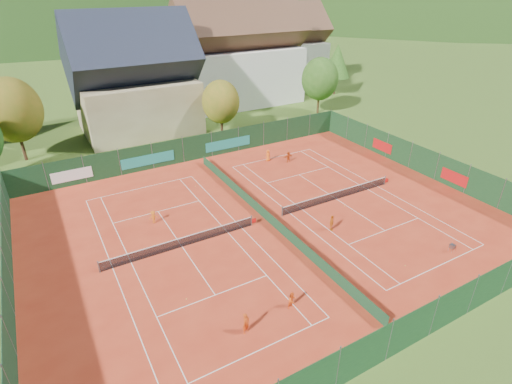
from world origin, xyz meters
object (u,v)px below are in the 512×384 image
object	(u,v)px
player_left_near	(246,323)
player_left_far	(153,217)
hotel_block_b	(282,50)
player_left_mid	(292,300)
hotel_block_a	(239,58)
ball_hopper	(452,246)
player_right_near	(332,223)
chalet	(135,83)
player_right_far_b	(288,157)
player_right_far_a	(268,155)

from	to	relation	value
player_left_near	player_left_far	distance (m)	15.07
hotel_block_b	player_left_far	world-z (taller)	hotel_block_b
player_left_mid	hotel_block_a	bearing A→B (deg)	59.47
ball_hopper	hotel_block_a	bearing A→B (deg)	83.11
hotel_block_a	player_right_near	bearing A→B (deg)	-106.68
player_left_near	hotel_block_b	bearing A→B (deg)	29.24
player_right_near	ball_hopper	bearing A→B (deg)	-101.98
hotel_block_a	player_left_mid	world-z (taller)	hotel_block_a
player_left_mid	player_left_far	size ratio (longest dim) A/B	1.03
chalet	player_right_far_b	distance (m)	24.09
hotel_block_a	ball_hopper	distance (m)	48.00
player_left_mid	player_right_far_a	bearing A→B (deg)	55.66
ball_hopper	player_left_mid	size ratio (longest dim) A/B	0.64
player_left_near	player_right_near	xyz separation A→B (m)	(11.73, 6.30, -0.02)
player_right_far_b	player_left_near	bearing A→B (deg)	49.05
hotel_block_b	player_right_near	distance (m)	54.92
chalet	hotel_block_b	world-z (taller)	chalet
hotel_block_b	player_right_far_a	world-z (taller)	hotel_block_b
ball_hopper	player_right_far_a	world-z (taller)	player_right_far_a
player_left_far	player_right_far_a	bearing A→B (deg)	-158.85
hotel_block_a	player_right_far_a	size ratio (longest dim) A/B	15.40
player_right_far_a	player_right_far_b	distance (m)	2.41
chalet	player_left_far	world-z (taller)	chalet
ball_hopper	player_right_far_a	xyz separation A→B (m)	(-3.32, 22.56, 0.15)
player_left_far	player_right_far_b	world-z (taller)	player_right_far_b
hotel_block_a	player_right_far_b	xyz separation A→B (m)	(-7.10, -26.08, -6.73)
player_right_near	player_right_far_a	bearing A→B (deg)	25.74
player_left_far	player_right_near	distance (m)	15.58
player_right_near	player_left_mid	bearing A→B (deg)	162.84
ball_hopper	player_right_near	size ratio (longest dim) A/B	0.55
player_left_far	player_right_near	bearing A→B (deg)	144.24
player_right_near	player_left_near	bearing A→B (deg)	154.89
chalet	hotel_block_a	xyz separation A→B (m)	(19.00, 6.00, 0.76)
player_left_far	player_right_far_a	distance (m)	17.23
chalet	player_right_far_b	world-z (taller)	chalet
ball_hopper	player_right_far_a	distance (m)	22.80
hotel_block_b	ball_hopper	size ratio (longest dim) A/B	21.60
chalet	player_right_far_a	size ratio (longest dim) A/B	11.55
hotel_block_a	player_right_far_b	size ratio (longest dim) A/B	16.60
player_right_near	player_right_far_b	distance (m)	14.78
chalet	ball_hopper	bearing A→B (deg)	-72.09
hotel_block_b	player_left_near	bearing A→B (deg)	-124.77
chalet	hotel_block_a	size ratio (longest dim) A/B	0.75
player_right_near	player_right_far_b	bearing A→B (deg)	17.34
player_right_far_a	ball_hopper	bearing A→B (deg)	85.75
player_left_far	player_right_far_a	size ratio (longest dim) A/B	0.86
hotel_block_a	player_left_near	distance (m)	52.46
player_right_far_a	player_right_far_b	size ratio (longest dim) A/B	1.08
chalet	player_left_near	world-z (taller)	chalet
player_right_far_b	player_right_far_a	bearing A→B (deg)	-39.03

